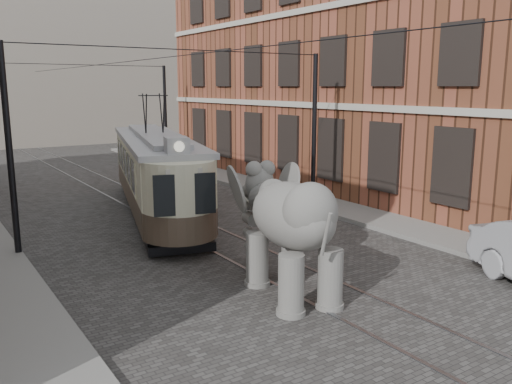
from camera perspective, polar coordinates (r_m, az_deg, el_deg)
ground at (r=13.58m, az=5.04°, el=-9.49°), size 120.00×120.00×0.00m
tram_rails at (r=13.58m, az=5.04°, el=-9.44°), size 1.54×80.00×0.02m
sidewalk_right at (r=17.74m, az=20.51°, el=-4.93°), size 2.00×60.00×0.15m
sidewalk_left at (r=11.09m, az=-23.42°, el=-14.93°), size 2.00×60.00×0.15m
brick_building at (r=26.80m, az=12.06°, el=13.56°), size 8.00×26.00×12.00m
distant_block at (r=50.61m, az=-24.86°, el=12.71°), size 28.00×10.00×14.00m
catenary at (r=16.91m, az=-5.90°, el=5.08°), size 11.00×30.20×6.00m
tram at (r=20.46m, az=-10.71°, el=3.90°), size 5.32×11.58×4.51m
elephant at (r=12.21m, az=3.89°, el=-4.53°), size 3.54×5.27×2.97m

